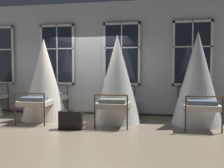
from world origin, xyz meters
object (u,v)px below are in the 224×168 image
Objects in this scene: cot_second at (44,80)px; suitcase_dark at (71,120)px; cot_fourth at (197,79)px; cot_third at (117,80)px.

cot_second reaches higher than suitcase_dark.
cot_second is at bearing 90.22° from cot_fourth.
cot_third is 2.12m from cot_fourth.
suitcase_dark is at bearing 138.25° from cot_third.
cot_fourth is at bearing 17.38° from suitcase_dark.
suitcase_dark is (-3.10, -1.09, -0.96)m from cot_fourth.
cot_second is 4.12× the size of suitcase_dark.
suitcase_dark is (1.18, -1.10, -0.91)m from cot_second.
cot_third is (2.16, -0.04, 0.02)m from cot_second.
cot_third reaches higher than suitcase_dark.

